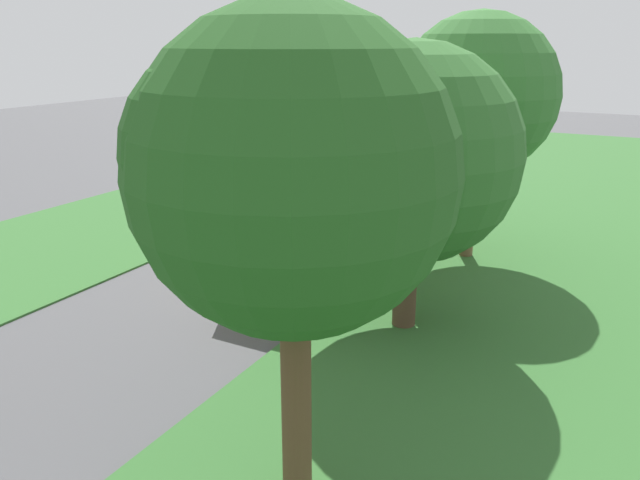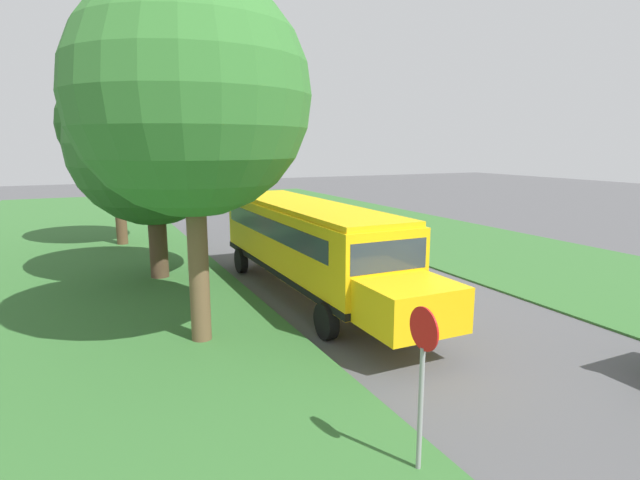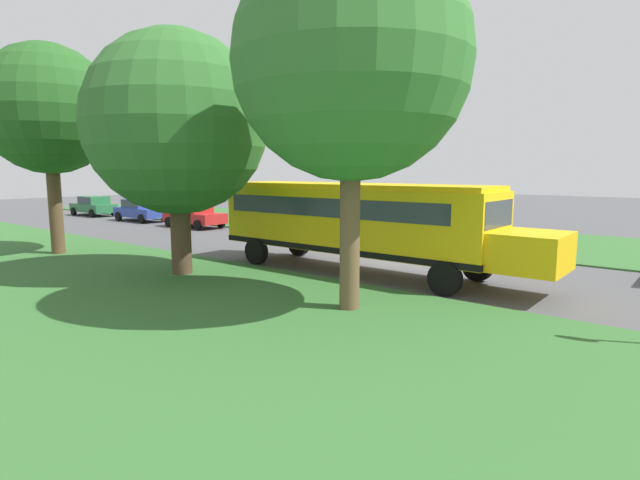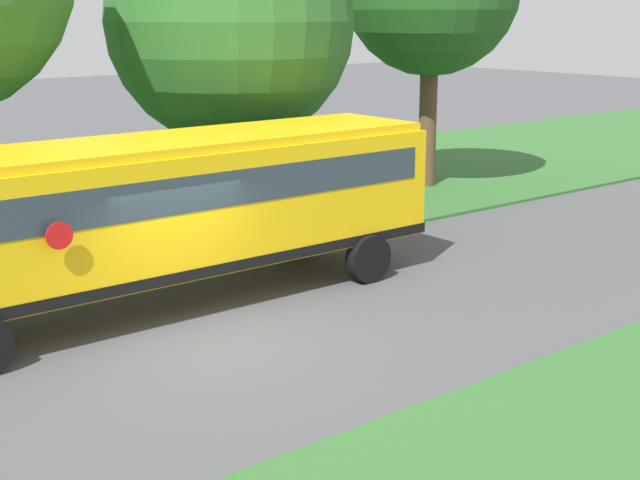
% 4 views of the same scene
% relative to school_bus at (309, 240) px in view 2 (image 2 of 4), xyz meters
% --- Properties ---
extents(ground_plane, '(120.00, 120.00, 0.00)m').
position_rel_school_bus_xyz_m(ground_plane, '(2.21, -0.40, -1.92)').
color(ground_plane, '#4C4C4F').
extents(grass_verge, '(12.00, 80.00, 0.08)m').
position_rel_school_bus_xyz_m(grass_verge, '(-7.79, -0.40, -1.88)').
color(grass_verge, '#33662D').
rests_on(grass_verge, ground).
extents(grass_far_side, '(10.00, 80.00, 0.07)m').
position_rel_school_bus_xyz_m(grass_far_side, '(11.21, -0.40, -1.89)').
color(grass_far_side, '#33662D').
rests_on(grass_far_side, ground).
extents(school_bus, '(2.84, 12.42, 3.16)m').
position_rel_school_bus_xyz_m(school_bus, '(0.00, 0.00, 0.00)').
color(school_bus, yellow).
rests_on(school_bus, ground).
extents(car_red_nearest, '(2.02, 4.40, 1.56)m').
position_rel_school_bus_xyz_m(car_red_nearest, '(5.01, 16.21, -1.05)').
color(car_red_nearest, '#B21E1E').
rests_on(car_red_nearest, ground).
extents(car_blue_middle, '(2.02, 4.40, 1.56)m').
position_rel_school_bus_xyz_m(car_blue_middle, '(5.01, 22.39, -1.05)').
color(car_blue_middle, '#283D93').
rests_on(car_blue_middle, ground).
extents(car_green_furthest, '(2.02, 4.40, 1.56)m').
position_rel_school_bus_xyz_m(car_green_furthest, '(5.01, 29.17, -1.05)').
color(car_green_furthest, '#236038').
rests_on(car_green_furthest, ground).
extents(oak_tree_beside_bus, '(5.87, 5.87, 9.21)m').
position_rel_school_bus_xyz_m(oak_tree_beside_bus, '(-4.21, -2.82, 4.26)').
color(oak_tree_beside_bus, brown).
rests_on(oak_tree_beside_bus, ground).
extents(oak_tree_roadside_mid, '(6.08, 6.08, 8.22)m').
position_rel_school_bus_xyz_m(oak_tree_roadside_mid, '(-4.50, 4.48, 3.25)').
color(oak_tree_roadside_mid, '#4C3826').
rests_on(oak_tree_roadside_mid, ground).
extents(oak_tree_far_end, '(5.34, 5.34, 8.81)m').
position_rel_school_bus_xyz_m(oak_tree_far_end, '(-5.05, 12.25, 4.26)').
color(oak_tree_far_end, brown).
rests_on(oak_tree_far_end, ground).
extents(stop_sign, '(0.08, 0.68, 2.74)m').
position_rel_school_bus_xyz_m(stop_sign, '(-2.39, -9.53, -0.19)').
color(stop_sign, gray).
rests_on(stop_sign, ground).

